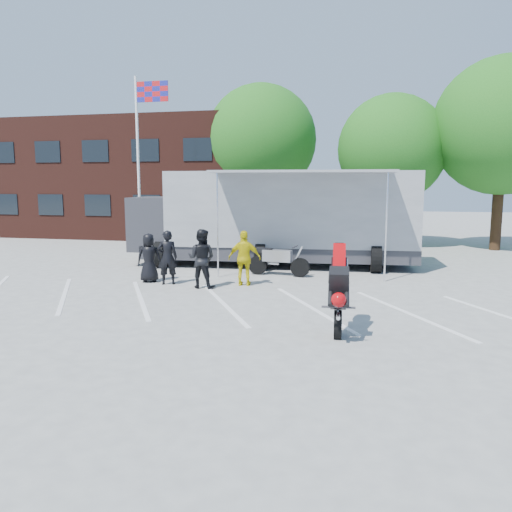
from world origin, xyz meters
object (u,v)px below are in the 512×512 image
at_px(transporter_truck, 278,265).
at_px(tree_right, 503,126).
at_px(tree_mid, 392,149).
at_px(parked_motorcycle, 279,276).
at_px(spectator_leather_b, 167,257).
at_px(tree_left, 261,141).
at_px(spectator_leather_c, 202,259).
at_px(spectator_leather_a, 149,258).
at_px(spectator_hivis, 245,258).
at_px(flagpole, 143,143).
at_px(stunt_bike_rider, 337,328).

bearing_deg(transporter_truck, tree_right, 31.84).
xyz_separation_m(tree_mid, transporter_truck, (-4.48, -7.46, -4.94)).
bearing_deg(parked_motorcycle, transporter_truck, 17.47).
height_order(transporter_truck, spectator_leather_b, transporter_truck).
bearing_deg(spectator_leather_b, tree_left, -112.73).
height_order(parked_motorcycle, spectator_leather_b, spectator_leather_b).
bearing_deg(parked_motorcycle, tree_left, 22.09).
height_order(tree_mid, spectator_leather_c, tree_mid).
distance_m(parked_motorcycle, spectator_leather_a, 4.50).
bearing_deg(spectator_hivis, spectator_leather_a, -4.59).
relative_size(tree_left, tree_mid, 1.13).
height_order(flagpole, tree_left, tree_left).
bearing_deg(spectator_leather_a, tree_right, -156.69).
bearing_deg(tree_left, stunt_bike_rider, -72.20).
bearing_deg(tree_right, spectator_leather_a, -139.31).
relative_size(tree_mid, spectator_hivis, 4.41).
xyz_separation_m(parked_motorcycle, spectator_leather_c, (-1.96, -2.53, 0.91)).
xyz_separation_m(tree_left, transporter_truck, (2.52, -8.46, -5.57)).
relative_size(tree_mid, spectator_leather_a, 4.80).
bearing_deg(spectator_leather_b, spectator_leather_a, -39.36).
relative_size(tree_mid, stunt_bike_rider, 3.58).
relative_size(spectator_leather_a, spectator_leather_b, 0.92).
bearing_deg(parked_motorcycle, spectator_leather_a, 123.81).
bearing_deg(transporter_truck, parked_motorcycle, -83.64).
bearing_deg(tree_left, transporter_truck, -73.40).
relative_size(stunt_bike_rider, spectator_hivis, 1.23).
distance_m(flagpole, tree_right, 16.88).
bearing_deg(parked_motorcycle, flagpole, 63.73).
xyz_separation_m(transporter_truck, spectator_leather_b, (-2.78, -4.45, 0.87)).
distance_m(transporter_truck, stunt_bike_rider, 8.71).
bearing_deg(spectator_leather_c, transporter_truck, -104.89).
distance_m(stunt_bike_rider, spectator_hivis, 5.29).
bearing_deg(spectator_leather_a, flagpole, -81.41).
height_order(tree_mid, stunt_bike_rider, tree_mid).
distance_m(tree_mid, transporter_truck, 10.01).
bearing_deg(spectator_leather_a, spectator_leather_c, 148.14).
bearing_deg(stunt_bike_rider, parked_motorcycle, 107.98).
xyz_separation_m(parked_motorcycle, spectator_leather_b, (-3.19, -2.26, 0.87)).
xyz_separation_m(tree_left, spectator_leather_b, (-0.25, -12.91, -4.70)).
bearing_deg(transporter_truck, stunt_bike_rider, -75.46).
distance_m(tree_right, spectator_leather_a, 17.87).
bearing_deg(spectator_hivis, parked_motorcycle, -118.27).
relative_size(tree_mid, spectator_leather_b, 4.43).
height_order(tree_right, spectator_leather_c, tree_right).
bearing_deg(spectator_leather_c, tree_left, -82.56).
distance_m(tree_mid, spectator_leather_c, 14.17).
bearing_deg(tree_right, tree_left, 172.87).
bearing_deg(tree_left, parked_motorcycle, -74.56).
bearing_deg(transporter_truck, spectator_hivis, -99.11).
xyz_separation_m(stunt_bike_rider, spectator_leather_b, (-5.61, 3.79, 0.87)).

